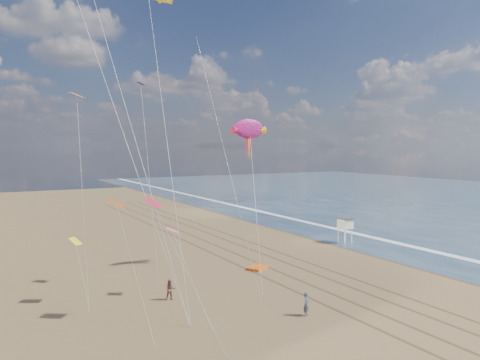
# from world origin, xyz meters

# --- Properties ---
(wet_sand) EXTENTS (260.00, 260.00, 0.00)m
(wet_sand) POSITION_xyz_m (19.00, 40.00, 0.00)
(wet_sand) COLOR #42301E
(wet_sand) RESTS_ON ground
(foam) EXTENTS (260.00, 260.00, 0.00)m
(foam) POSITION_xyz_m (23.20, 40.00, 0.00)
(foam) COLOR white
(foam) RESTS_ON ground
(tracks) EXTENTS (7.68, 120.00, 0.01)m
(tracks) POSITION_xyz_m (2.55, 30.00, 0.01)
(tracks) COLOR brown
(tracks) RESTS_ON ground
(lifeguard_stand) EXTENTS (1.87, 1.87, 3.38)m
(lifeguard_stand) POSITION_xyz_m (17.19, 31.00, 2.61)
(lifeguard_stand) COLOR white
(lifeguard_stand) RESTS_ON ground
(grounded_kite) EXTENTS (2.87, 2.58, 0.27)m
(grounded_kite) POSITION_xyz_m (-0.12, 25.34, 0.14)
(grounded_kite) COLOR orange
(grounded_kite) RESTS_ON ground
(show_kite) EXTENTS (4.08, 5.20, 17.79)m
(show_kite) POSITION_xyz_m (-0.20, 27.02, 14.85)
(show_kite) COLOR #A3196E
(show_kite) RESTS_ON ground
(kite_flyer_a) EXTENTS (0.80, 0.73, 1.84)m
(kite_flyer_a) POSITION_xyz_m (-4.01, 11.71, 0.92)
(kite_flyer_a) COLOR #525B6A
(kite_flyer_a) RESTS_ON ground
(kite_flyer_b) EXTENTS (1.01, 0.88, 1.78)m
(kite_flyer_b) POSITION_xyz_m (-11.84, 20.27, 0.89)
(kite_flyer_b) COLOR brown
(kite_flyer_b) RESTS_ON ground
(small_kites) EXTENTS (11.94, 18.82, 19.89)m
(small_kites) POSITION_xyz_m (-13.54, 24.38, 13.27)
(small_kites) COLOR #FFF31A
(small_kites) RESTS_ON ground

